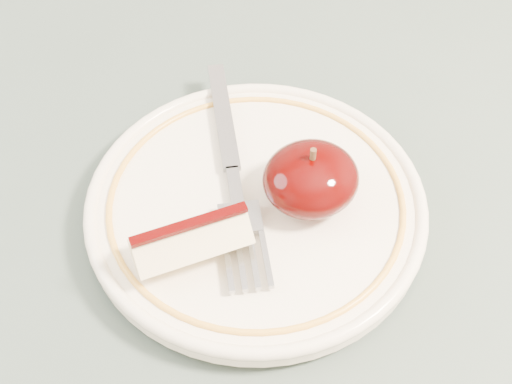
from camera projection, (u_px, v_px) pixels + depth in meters
name	position (u px, v px, depth m)	size (l,w,h in m)	color
table	(212.00, 333.00, 0.53)	(0.90, 0.90, 0.75)	brown
plate	(256.00, 205.00, 0.47)	(0.23, 0.23, 0.02)	beige
apple_half	(311.00, 179.00, 0.46)	(0.06, 0.06, 0.05)	black
apple_wedge	(191.00, 241.00, 0.43)	(0.07, 0.04, 0.03)	beige
fork	(232.00, 171.00, 0.48)	(0.08, 0.20, 0.00)	gray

